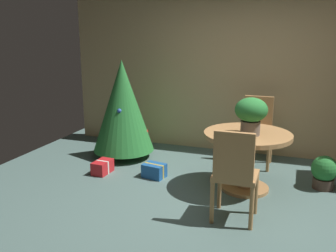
# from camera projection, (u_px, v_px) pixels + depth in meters

# --- Properties ---
(ground_plane) EXTENTS (6.60, 6.60, 0.00)m
(ground_plane) POSITION_uv_depth(u_px,v_px,m) (218.00, 211.00, 4.03)
(ground_plane) COLOR #4C6660
(back_wall_panel) EXTENTS (6.00, 0.10, 2.60)m
(back_wall_panel) POSITION_uv_depth(u_px,v_px,m) (252.00, 71.00, 5.72)
(back_wall_panel) COLOR tan
(back_wall_panel) RESTS_ON ground_plane
(round_dining_table) EXTENTS (1.04, 1.04, 0.72)m
(round_dining_table) POSITION_uv_depth(u_px,v_px,m) (247.00, 150.00, 4.46)
(round_dining_table) COLOR #B27F4C
(round_dining_table) RESTS_ON ground_plane
(flower_vase) EXTENTS (0.37, 0.37, 0.44)m
(flower_vase) POSITION_uv_depth(u_px,v_px,m) (251.00, 113.00, 4.27)
(flower_vase) COLOR #665B51
(flower_vase) RESTS_ON round_dining_table
(wooden_chair_near) EXTENTS (0.43, 0.40, 0.97)m
(wooden_chair_near) POSITION_uv_depth(u_px,v_px,m) (235.00, 171.00, 3.67)
(wooden_chair_near) COLOR #B27F4C
(wooden_chair_near) RESTS_ON ground_plane
(wooden_chair_far) EXTENTS (0.45, 0.43, 0.99)m
(wooden_chair_far) POSITION_uv_depth(u_px,v_px,m) (257.00, 127.00, 5.35)
(wooden_chair_far) COLOR #B27F4C
(wooden_chair_far) RESTS_ON ground_plane
(holiday_tree) EXTENTS (0.93, 0.93, 1.49)m
(holiday_tree) POSITION_uv_depth(u_px,v_px,m) (123.00, 106.00, 5.60)
(holiday_tree) COLOR brown
(holiday_tree) RESTS_ON ground_plane
(gift_box_blue) EXTENTS (0.32, 0.26, 0.18)m
(gift_box_blue) POSITION_uv_depth(u_px,v_px,m) (154.00, 171.00, 4.95)
(gift_box_blue) COLOR #1E569E
(gift_box_blue) RESTS_ON ground_plane
(gift_box_red) EXTENTS (0.20, 0.32, 0.18)m
(gift_box_red) POSITION_uv_depth(u_px,v_px,m) (103.00, 167.00, 5.09)
(gift_box_red) COLOR red
(gift_box_red) RESTS_ON ground_plane
(potted_plant) EXTENTS (0.32, 0.32, 0.42)m
(potted_plant) POSITION_uv_depth(u_px,v_px,m) (324.00, 172.00, 4.56)
(potted_plant) COLOR #4C382D
(potted_plant) RESTS_ON ground_plane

